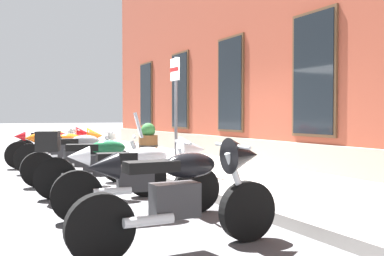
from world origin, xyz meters
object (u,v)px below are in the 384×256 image
(parking_sign, at_px, (176,97))
(motorcycle_red_sport, at_px, (57,145))
(motorcycle_yellow_naked, at_px, (52,144))
(motorcycle_orange_sport, at_px, (68,148))
(motorcycle_green_touring, at_px, (94,162))
(barrel_planter, at_px, (148,141))
(motorcycle_black_sport, at_px, (188,190))
(motorcycle_grey_naked, at_px, (81,158))
(motorcycle_white_sport, at_px, (146,173))

(parking_sign, bearing_deg, motorcycle_red_sport, -149.80)
(motorcycle_yellow_naked, bearing_deg, motorcycle_orange_sport, -2.13)
(motorcycle_orange_sport, distance_m, motorcycle_green_touring, 3.04)
(motorcycle_green_touring, height_order, barrel_planter, motorcycle_green_touring)
(motorcycle_orange_sport, relative_size, motorcycle_green_touring, 1.05)
(motorcycle_yellow_naked, relative_size, motorcycle_black_sport, 0.97)
(motorcycle_black_sport, relative_size, barrel_planter, 2.27)
(motorcycle_green_touring, bearing_deg, motorcycle_red_sport, 177.79)
(motorcycle_red_sport, xyz_separation_m, barrel_planter, (-0.19, 2.49, 0.01))
(motorcycle_red_sport, height_order, parking_sign, parking_sign)
(motorcycle_orange_sport, bearing_deg, barrel_planter, 120.70)
(motorcycle_grey_naked, height_order, barrel_planter, barrel_planter)
(motorcycle_white_sport, distance_m, barrel_planter, 6.40)
(barrel_planter, bearing_deg, motorcycle_black_sport, -18.71)
(motorcycle_red_sport, xyz_separation_m, parking_sign, (3.08, 1.79, 1.09))
(motorcycle_orange_sport, distance_m, motorcycle_black_sport, 5.92)
(motorcycle_orange_sport, height_order, motorcycle_green_touring, motorcycle_green_touring)
(motorcycle_orange_sport, distance_m, barrel_planter, 2.87)
(motorcycle_grey_naked, xyz_separation_m, motorcycle_white_sport, (2.86, 0.18, 0.06))
(motorcycle_yellow_naked, xyz_separation_m, motorcycle_orange_sport, (2.86, -0.11, 0.08))
(motorcycle_yellow_naked, height_order, motorcycle_orange_sport, motorcycle_orange_sport)
(motorcycle_white_sport, bearing_deg, motorcycle_grey_naked, -176.49)
(motorcycle_red_sport, distance_m, motorcycle_green_touring, 4.32)
(motorcycle_green_touring, bearing_deg, motorcycle_orange_sport, 176.45)
(motorcycle_red_sport, relative_size, barrel_planter, 2.38)
(motorcycle_orange_sport, xyz_separation_m, motorcycle_green_touring, (3.04, -0.19, -0.00))
(motorcycle_yellow_naked, distance_m, motorcycle_black_sport, 8.78)
(motorcycle_grey_naked, xyz_separation_m, motorcycle_green_touring, (1.41, -0.11, 0.07))
(motorcycle_orange_sport, bearing_deg, parking_sign, 44.53)
(motorcycle_white_sport, distance_m, parking_sign, 3.34)
(motorcycle_yellow_naked, bearing_deg, barrel_planter, 59.51)
(motorcycle_orange_sport, bearing_deg, motorcycle_white_sport, 1.27)
(motorcycle_white_sport, bearing_deg, motorcycle_green_touring, -168.77)
(motorcycle_grey_naked, distance_m, motorcycle_white_sport, 2.87)
(motorcycle_black_sport, distance_m, parking_sign, 4.62)
(motorcycle_red_sport, height_order, barrel_planter, barrel_planter)
(motorcycle_orange_sport, relative_size, parking_sign, 0.89)
(motorcycle_green_touring, distance_m, motorcycle_white_sport, 1.48)
(motorcycle_green_touring, distance_m, motorcycle_black_sport, 2.89)
(motorcycle_yellow_naked, xyz_separation_m, motorcycle_white_sport, (7.34, -0.01, 0.08))
(motorcycle_red_sport, relative_size, parking_sign, 0.96)
(motorcycle_yellow_naked, distance_m, barrel_planter, 2.74)
(motorcycle_red_sport, height_order, motorcycle_orange_sport, motorcycle_orange_sport)
(motorcycle_grey_naked, height_order, parking_sign, parking_sign)
(motorcycle_red_sport, distance_m, motorcycle_orange_sport, 1.28)
(motorcycle_yellow_naked, distance_m, motorcycle_white_sport, 7.34)
(motorcycle_grey_naked, xyz_separation_m, parking_sign, (0.18, 1.85, 1.15))
(motorcycle_orange_sport, relative_size, motorcycle_white_sport, 0.97)
(motorcycle_red_sport, distance_m, motorcycle_grey_naked, 2.90)
(motorcycle_green_touring, distance_m, barrel_planter, 5.23)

